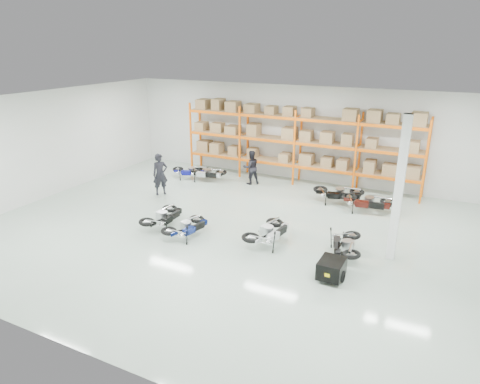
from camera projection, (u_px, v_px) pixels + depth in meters
The scene contains 14 objects.
room at pixel (235, 172), 14.40m from camera, with size 18.00×18.00×18.00m.
pallet_rack at pixel (298, 136), 19.85m from camera, with size 11.28×0.98×3.62m.
structural_column at pixel (399, 190), 12.65m from camera, with size 0.25×0.25×4.50m, color white.
moto_blue_centre at pixel (187, 224), 14.65m from camera, with size 0.71×1.59×0.97m, color #071247, non-canonical shape.
moto_silver_left at pixel (269, 229), 14.13m from camera, with size 0.80×1.79×1.09m, color silver, non-canonical shape.
moto_black_far_left at pixel (163, 214), 15.45m from camera, with size 0.75×1.69×1.03m, color black, non-canonical shape.
moto_touring_right at pixel (345, 241), 13.35m from camera, with size 0.73×1.65×1.01m, color black, non-canonical shape.
trailer at pixel (332, 269), 12.05m from camera, with size 0.76×1.43×0.60m.
moto_back_a at pixel (190, 169), 20.99m from camera, with size 0.70×1.58×0.97m, color navy, non-canonical shape.
moto_back_b at pixel (206, 171), 20.65m from camera, with size 0.73×1.64×1.00m, color #B9BEC3, non-canonical shape.
moto_back_c at pixel (339, 190), 17.78m from camera, with size 0.80×1.81×1.10m, color black, non-canonical shape.
moto_back_d at pixel (368, 199), 16.83m from camera, with size 0.80×1.80×1.10m, color #3E100C, non-canonical shape.
person_left at pixel (160, 174), 18.66m from camera, with size 0.67×0.44×1.83m, color black.
person_back at pixel (251, 167), 20.08m from camera, with size 0.79×0.61×1.62m, color black.
Camera 1 is at (6.29, -12.29, 6.40)m, focal length 32.00 mm.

